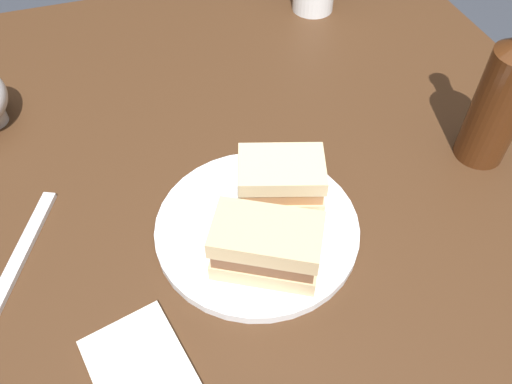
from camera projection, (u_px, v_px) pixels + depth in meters
The scene contains 10 objects.
dining_table at pixel (255, 317), 0.95m from camera, with size 1.11×1.00×0.74m, color #422816.
plate at pixel (257, 228), 0.62m from camera, with size 0.25×0.25×0.01m, color white.
sandwich_half_left at pixel (267, 246), 0.55m from camera, with size 0.11×0.13×0.07m.
sandwich_half_right at pixel (281, 180), 0.62m from camera, with size 0.10×0.12×0.06m.
potato_wedge_front at pixel (290, 248), 0.58m from camera, with size 0.04×0.02×0.02m, color #AD702D.
potato_wedge_middle at pixel (304, 229), 0.60m from camera, with size 0.04×0.02×0.01m, color gold.
potato_wedge_back at pixel (300, 205), 0.62m from camera, with size 0.06×0.02×0.02m, color #B77F33.
cider_bottle at pixel (504, 96), 0.63m from camera, with size 0.07×0.07×0.25m.
napkin at pixel (139, 366), 0.51m from camera, with size 0.11×0.09×0.01m, color silver.
fork at pixel (22, 252), 0.60m from camera, with size 0.18×0.02×0.01m, color silver.
Camera 1 is at (-0.42, 0.14, 1.25)m, focal length 35.92 mm.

